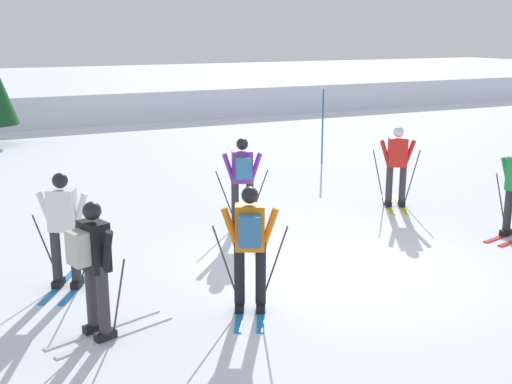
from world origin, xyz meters
TOP-DOWN VIEW (x-y plane):
  - ground_plane at (0.00, 0.00)m, footprint 120.00×120.00m
  - far_snow_ridge at (0.00, 20.79)m, footprint 80.00×7.36m
  - skier_white at (-4.00, 0.99)m, footprint 1.13×1.57m
  - skier_red at (3.03, 2.52)m, footprint 1.07×1.59m
  - skier_purple at (-0.49, 2.56)m, footprint 0.96×1.63m
  - skier_black at (-3.96, -0.78)m, footprint 1.64×0.96m
  - skier_orange at (-1.98, -0.93)m, footprint 1.04×1.60m
  - trail_marker_pole at (4.03, 7.12)m, footprint 0.04×0.04m

SIDE VIEW (x-z plane):
  - ground_plane at x=0.00m, z-range 0.00..0.00m
  - far_snow_ridge at x=0.00m, z-range 0.00..1.21m
  - skier_white at x=-4.00m, z-range 0.06..1.77m
  - skier_red at x=3.03m, z-range 0.06..1.77m
  - skier_purple at x=-0.49m, z-range 0.10..1.81m
  - skier_black at x=-3.96m, z-range 0.10..1.81m
  - skier_orange at x=-1.98m, z-range 0.10..1.81m
  - trail_marker_pole at x=4.03m, z-range 0.00..2.07m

